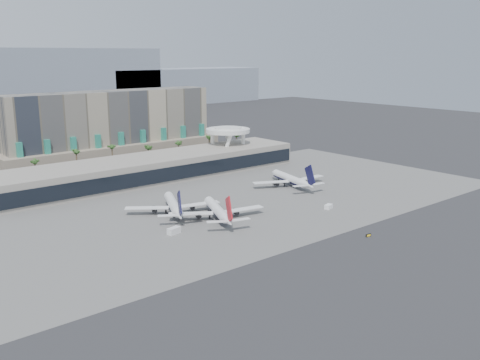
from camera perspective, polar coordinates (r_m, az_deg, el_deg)
ground at (r=200.39m, az=7.26°, el=-5.43°), size 900.00×900.00×0.00m
apron_pad at (r=239.30m, az=-2.43°, el=-2.20°), size 260.00×130.00×0.06m
hotel at (r=340.99m, az=-13.48°, el=5.00°), size 140.00×30.00×42.00m
terminal at (r=282.06m, az=-9.25°, el=1.38°), size 170.00×32.50×14.50m
saucer_structure at (r=315.82m, az=-1.30°, el=5.02°), size 26.00×26.00×21.89m
palm_row at (r=314.79m, az=-11.48°, el=3.26°), size 157.80×2.80×13.10m
airliner_left at (r=221.04m, az=-7.11°, el=-2.67°), size 36.73×37.79×14.05m
airliner_centre at (r=212.27m, az=-2.40°, el=-3.26°), size 36.74×37.85×13.91m
airliner_right at (r=265.50m, az=5.45°, el=0.10°), size 38.64×40.10×14.11m
service_vehicle_a at (r=196.86m, az=-7.06°, el=-5.39°), size 5.39×3.45×2.44m
service_vehicle_b at (r=229.32m, az=9.43°, el=-2.82°), size 4.26×3.12×1.96m
taxiway_sign at (r=198.18m, az=13.54°, el=-5.76°), size 2.36×0.66×1.06m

